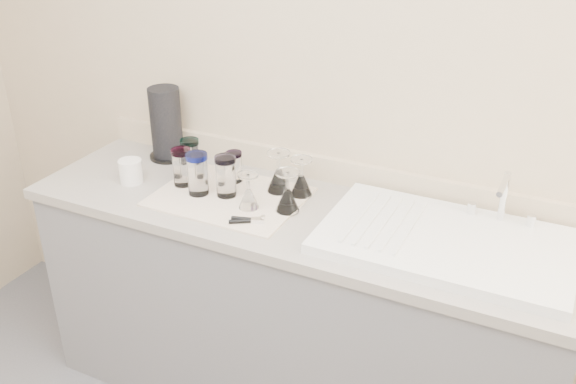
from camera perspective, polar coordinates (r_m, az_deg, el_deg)
The scene contains 15 objects.
counter_unit at distance 2.59m, azimuth 0.59°, elevation -10.43°, with size 2.06×0.62×0.90m.
sink_unit at distance 2.19m, azimuth 13.88°, elevation -4.23°, with size 0.82×0.50×0.22m.
dish_towel at distance 2.45m, azimuth -5.24°, elevation -0.42°, with size 0.55×0.42×0.01m, color white.
tumbler_teal at distance 2.61m, azimuth -8.67°, elevation 3.12°, with size 0.08×0.08×0.15m.
tumbler_purple at distance 2.53m, azimuth -4.80°, elevation 2.27°, with size 0.06×0.06×0.13m.
tumbler_magenta at distance 2.52m, azimuth -9.41°, elevation 2.22°, with size 0.08×0.08×0.15m.
tumbler_blue at distance 2.44m, azimuth -8.03°, elevation 1.64°, with size 0.08×0.08×0.16m.
tumbler_lavender at distance 2.41m, azimuth -5.55°, elevation 1.44°, with size 0.08×0.08×0.16m.
goblet_back_left at distance 2.45m, azimuth -0.84°, elevation 1.27°, with size 0.09×0.09×0.16m.
goblet_back_right at distance 2.42m, azimuth 1.20°, elevation 0.85°, with size 0.08×0.08×0.15m.
goblet_front_left at distance 2.34m, azimuth -3.52°, elevation -0.37°, with size 0.08×0.08×0.14m.
goblet_front_right at distance 2.31m, azimuth -0.04°, elevation -0.48°, with size 0.09×0.09×0.16m.
can_opener at distance 2.26m, azimuth -3.62°, elevation -2.51°, with size 0.12×0.08×0.02m.
white_mug at distance 2.62m, azimuth -13.84°, elevation 1.83°, with size 0.14×0.12×0.09m.
paper_towel_roll at distance 2.77m, azimuth -10.78°, elevation 5.94°, with size 0.16×0.16×0.31m.
Camera 1 is at (0.88, -0.66, 2.03)m, focal length 40.00 mm.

